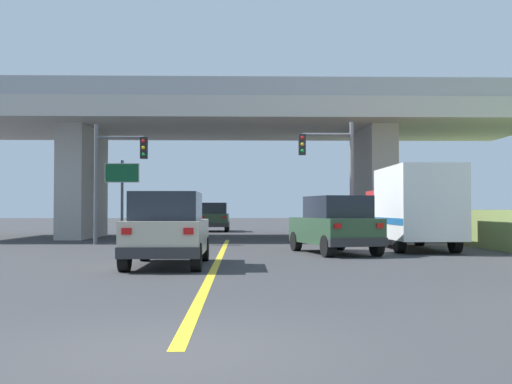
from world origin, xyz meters
name	(u,v)px	position (x,y,z in m)	size (l,w,h in m)	color
ground	(229,238)	(0.00, 28.26, 0.00)	(160.00, 160.00, 0.00)	#353538
overpass_bridge	(229,134)	(0.00, 28.26, 5.74)	(33.53, 10.48, 7.88)	#B7B5AD
lane_divider_stripe	(218,260)	(0.00, 12.72, 0.00)	(0.20, 25.44, 0.01)	yellow
suv_lead	(168,229)	(-1.31, 10.54, 1.01)	(2.04, 4.52, 2.02)	#B7B29E
suv_crossing	(335,225)	(3.99, 15.31, 1.01)	(2.91, 4.77, 2.02)	#2D4C33
box_truck	(413,207)	(7.34, 17.50, 1.65)	(2.33, 6.79, 3.15)	red
sedan_oncoming	(215,217)	(-1.19, 38.14, 1.01)	(1.99, 4.63, 2.02)	#2D4C33
traffic_signal_nearside	(334,166)	(4.97, 22.18, 3.56)	(2.54, 0.36, 5.58)	slate
traffic_signal_farside	(113,168)	(-5.01, 21.48, 3.40)	(2.37, 0.36, 5.34)	#56595E
highway_sign	(122,181)	(-5.51, 26.24, 3.05)	(1.79, 0.17, 4.12)	#56595E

